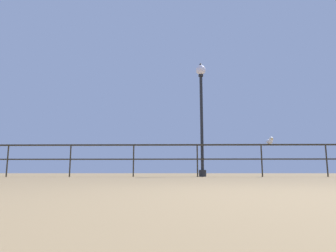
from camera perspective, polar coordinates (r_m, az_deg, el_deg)
The scene contains 4 objects.
ground_plane at distance 1.95m, azimuth 24.25°, elevation -12.81°, with size 60.00×60.00×0.00m, color olive.
pier_railing at distance 9.43m, azimuth 5.71°, elevation -5.15°, with size 24.47×0.05×1.04m.
lamppost_center at distance 10.01m, azimuth 6.50°, elevation 4.36°, with size 0.34×0.34×3.90m.
seagull_on_rail at distance 9.89m, azimuth 19.20°, elevation -2.75°, with size 0.21×0.45×0.22m.
Camera 1 is at (-0.75, -1.80, 0.16)m, focal length 31.34 mm.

